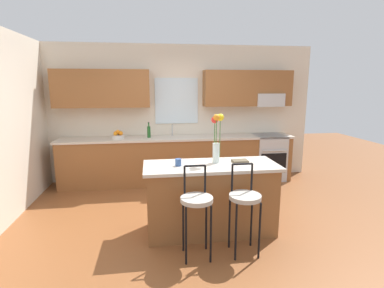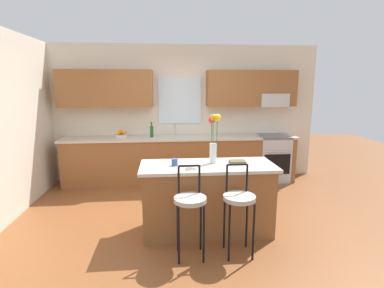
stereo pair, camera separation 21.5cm
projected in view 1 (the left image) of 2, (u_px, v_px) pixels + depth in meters
name	position (u px, v px, depth m)	size (l,w,h in m)	color
ground_plane	(190.00, 219.00, 4.34)	(14.00, 14.00, 0.00)	brown
back_wall_assembly	(178.00, 105.00, 5.97)	(5.60, 0.50, 2.70)	beige
counter_run	(178.00, 159.00, 5.90)	(4.56, 0.64, 0.92)	brown
sink_faucet	(172.00, 129.00, 5.91)	(0.02, 0.13, 0.23)	#B7BABC
oven_range	(268.00, 157.00, 6.13)	(0.60, 0.64, 0.92)	#B7BABC
kitchen_island	(211.00, 198.00, 3.88)	(1.72, 0.69, 0.92)	brown
bar_stool_near	(197.00, 203.00, 3.27)	(0.36, 0.36, 1.04)	black
bar_stool_middle	(245.00, 201.00, 3.34)	(0.36, 0.36, 1.04)	black
flower_vase	(217.00, 136.00, 3.81)	(0.15, 0.15, 0.64)	silver
mug_ceramic	(178.00, 162.00, 3.72)	(0.08, 0.08, 0.09)	#33518C
cookbook	(240.00, 161.00, 3.89)	(0.20, 0.15, 0.03)	brown
fruit_bowl_oranges	(118.00, 135.00, 5.64)	(0.24, 0.24, 0.16)	silver
bottle_olive_oil	(149.00, 131.00, 5.71)	(0.06, 0.06, 0.30)	#1E5923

